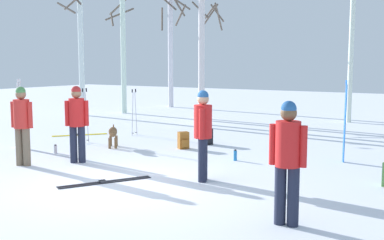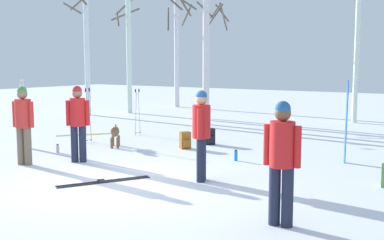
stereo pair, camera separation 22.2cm
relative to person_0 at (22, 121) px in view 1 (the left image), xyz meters
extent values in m
plane|color=white|center=(2.91, -0.18, -0.98)|extent=(60.00, 60.00, 0.00)
cylinder|color=#72604C|center=(0.09, 0.03, -0.57)|extent=(0.16, 0.16, 0.82)
cylinder|color=#72604C|center=(-0.09, -0.03, -0.57)|extent=(0.16, 0.16, 0.82)
cylinder|color=red|center=(0.00, 0.00, 0.15)|extent=(0.34, 0.34, 0.62)
sphere|color=#997051|center=(0.00, 0.00, 0.57)|extent=(0.22, 0.22, 0.22)
sphere|color=#4C8C4C|center=(0.00, 0.00, 0.63)|extent=(0.21, 0.21, 0.21)
cylinder|color=red|center=(0.20, 0.06, 0.13)|extent=(0.10, 0.10, 0.56)
cylinder|color=red|center=(-0.20, -0.06, 0.13)|extent=(0.10, 0.10, 0.56)
cylinder|color=#1E2338|center=(6.33, -0.60, -0.57)|extent=(0.16, 0.16, 0.82)
cylinder|color=#1E2338|center=(6.15, -0.62, -0.57)|extent=(0.16, 0.16, 0.82)
cylinder|color=red|center=(6.24, -0.61, 0.15)|extent=(0.34, 0.34, 0.62)
sphere|color=brown|center=(6.24, -0.61, 0.57)|extent=(0.22, 0.22, 0.22)
sphere|color=#265999|center=(6.24, -0.61, 0.63)|extent=(0.21, 0.21, 0.21)
cylinder|color=red|center=(6.45, -0.59, 0.13)|extent=(0.10, 0.10, 0.56)
cylinder|color=red|center=(6.03, -0.63, 0.13)|extent=(0.10, 0.10, 0.56)
cylinder|color=#1E2338|center=(3.96, 0.99, -0.57)|extent=(0.16, 0.16, 0.82)
cylinder|color=#1E2338|center=(4.03, 0.83, -0.57)|extent=(0.16, 0.16, 0.82)
cylinder|color=red|center=(3.99, 0.91, 0.15)|extent=(0.34, 0.34, 0.62)
sphere|color=tan|center=(3.99, 0.91, 0.57)|extent=(0.22, 0.22, 0.22)
sphere|color=#265999|center=(3.99, 0.91, 0.63)|extent=(0.21, 0.21, 0.21)
cylinder|color=red|center=(3.91, 1.10, 0.13)|extent=(0.10, 0.10, 0.56)
cylinder|color=red|center=(4.08, 0.72, 0.13)|extent=(0.10, 0.10, 0.56)
cylinder|color=#1E2338|center=(0.70, 0.80, -0.57)|extent=(0.16, 0.16, 0.82)
cylinder|color=#1E2338|center=(0.85, 0.91, -0.57)|extent=(0.16, 0.16, 0.82)
cylinder|color=red|center=(0.78, 0.85, 0.15)|extent=(0.34, 0.34, 0.62)
sphere|color=#997051|center=(0.78, 0.85, 0.57)|extent=(0.22, 0.22, 0.22)
sphere|color=#B22626|center=(0.78, 0.85, 0.63)|extent=(0.21, 0.21, 0.21)
cylinder|color=red|center=(0.61, 0.72, 0.13)|extent=(0.10, 0.10, 0.56)
cylinder|color=red|center=(0.94, 0.98, 0.13)|extent=(0.10, 0.10, 0.56)
ellipsoid|color=brown|center=(0.13, 2.76, -0.57)|extent=(0.54, 0.61, 0.26)
sphere|color=brown|center=(0.34, 2.49, -0.51)|extent=(0.18, 0.18, 0.18)
ellipsoid|color=brown|center=(0.38, 2.44, -0.53)|extent=(0.11, 0.12, 0.06)
cylinder|color=brown|center=(-0.09, 3.03, -0.49)|extent=(0.15, 0.17, 0.17)
cylinder|color=brown|center=(0.31, 2.65, -0.84)|extent=(0.07, 0.07, 0.28)
cylinder|color=brown|center=(0.19, 2.56, -0.84)|extent=(0.07, 0.07, 0.28)
cylinder|color=brown|center=(0.07, 2.96, -0.84)|extent=(0.07, 0.07, 0.28)
cylinder|color=brown|center=(-0.05, 2.86, -0.84)|extent=(0.07, 0.07, 0.28)
cube|color=white|center=(-1.78, 1.32, -0.12)|extent=(0.02, 0.10, 1.72)
cube|color=white|center=(-1.78, 1.32, 0.78)|extent=(0.02, 0.06, 0.10)
cube|color=white|center=(-1.78, 1.38, -0.12)|extent=(0.02, 0.10, 1.72)
cube|color=white|center=(-1.78, 1.38, 0.78)|extent=(0.02, 0.06, 0.10)
cube|color=blue|center=(5.82, 4.00, -0.11)|extent=(0.08, 0.15, 1.75)
cube|color=blue|center=(5.82, 4.00, 0.81)|extent=(0.04, 0.06, 0.10)
cube|color=blue|center=(5.79, 4.05, -0.11)|extent=(0.08, 0.15, 1.75)
cube|color=blue|center=(5.79, 4.05, 0.81)|extent=(0.04, 0.06, 0.10)
cube|color=black|center=(2.48, -0.15, -0.97)|extent=(0.93, 1.58, 0.02)
cube|color=#333338|center=(2.46, -0.19, -0.95)|extent=(0.11, 0.14, 0.03)
cube|color=black|center=(2.57, -0.20, -0.97)|extent=(0.93, 1.58, 0.02)
cube|color=#333338|center=(2.55, -0.24, -0.95)|extent=(0.11, 0.14, 0.03)
cube|color=yellow|center=(-2.21, 3.85, -0.97)|extent=(1.09, 1.35, 0.02)
cube|color=#333338|center=(-2.24, 3.81, -0.95)|extent=(0.12, 0.13, 0.03)
cube|color=yellow|center=(-2.13, 3.79, -0.97)|extent=(1.09, 1.35, 0.02)
cube|color=#333338|center=(-2.16, 3.75, -0.95)|extent=(0.12, 0.13, 0.03)
cylinder|color=#B2B2BC|center=(-0.76, 4.82, -0.32)|extent=(0.02, 0.10, 1.32)
cylinder|color=black|center=(-0.76, 4.82, 0.39)|extent=(0.04, 0.04, 0.10)
cylinder|color=black|center=(-0.76, 4.82, -0.91)|extent=(0.07, 0.07, 0.01)
cylinder|color=#B2B2BC|center=(-0.76, 4.66, -0.32)|extent=(0.02, 0.10, 1.32)
cylinder|color=black|center=(-0.76, 4.66, 0.39)|extent=(0.04, 0.04, 0.10)
cylinder|color=black|center=(-0.76, 4.66, -0.91)|extent=(0.07, 0.07, 0.01)
cylinder|color=#B2B2BC|center=(-0.97, 2.93, -0.27)|extent=(0.02, 0.11, 1.42)
cylinder|color=black|center=(-0.97, 2.93, 0.49)|extent=(0.04, 0.04, 0.10)
cylinder|color=black|center=(-0.97, 2.93, -0.91)|extent=(0.07, 0.07, 0.01)
cylinder|color=#B2B2BC|center=(-0.97, 2.80, -0.27)|extent=(0.02, 0.11, 1.42)
cylinder|color=black|center=(-0.97, 2.80, 0.49)|extent=(0.04, 0.04, 0.10)
cylinder|color=black|center=(-0.97, 2.80, -0.91)|extent=(0.07, 0.07, 0.01)
cube|color=#99591E|center=(1.81, 3.58, -0.76)|extent=(0.31, 0.33, 0.44)
cube|color=#99591E|center=(1.91, 3.51, -0.83)|extent=(0.16, 0.19, 0.20)
cube|color=black|center=(1.67, 3.59, -0.76)|extent=(0.04, 0.04, 0.37)
cube|color=black|center=(1.76, 3.71, -0.76)|extent=(0.04, 0.04, 0.37)
cube|color=black|center=(2.01, 4.47, -0.76)|extent=(0.32, 0.33, 0.44)
cube|color=black|center=(2.11, 4.39, -0.83)|extent=(0.18, 0.18, 0.20)
cube|color=black|center=(1.88, 4.50, -0.76)|extent=(0.04, 0.04, 0.37)
cube|color=black|center=(1.98, 4.61, -0.76)|extent=(0.04, 0.04, 0.37)
cylinder|color=#1E72BF|center=(3.65, 2.92, -0.87)|extent=(0.08, 0.08, 0.23)
cylinder|color=black|center=(3.65, 2.92, -0.74)|extent=(0.05, 0.05, 0.02)
cylinder|color=silver|center=(-0.51, 1.36, -0.88)|extent=(0.08, 0.08, 0.19)
cylinder|color=black|center=(-0.51, 1.36, -0.78)|extent=(0.05, 0.05, 0.02)
cylinder|color=silver|center=(-6.21, 8.00, 2.82)|extent=(0.22, 0.22, 7.60)
cylinder|color=brown|center=(-6.35, 7.37, 3.46)|extent=(1.31, 0.36, 0.57)
cylinder|color=silver|center=(-5.27, 9.60, 2.04)|extent=(0.23, 0.23, 6.05)
cylinder|color=brown|center=(-5.78, 10.00, 3.40)|extent=(0.87, 1.09, 0.62)
cylinder|color=brown|center=(-5.59, 9.27, 3.12)|extent=(0.76, 0.73, 0.68)
cylinder|color=brown|center=(-5.64, 10.02, 3.89)|extent=(0.93, 0.83, 1.11)
cylinder|color=silver|center=(-5.23, 13.18, 1.90)|extent=(0.25, 0.25, 5.76)
cylinder|color=brown|center=(-4.94, 13.65, 3.60)|extent=(1.04, 0.68, 0.97)
cylinder|color=brown|center=(-5.57, 12.94, 3.40)|extent=(0.59, 0.79, 1.20)
cylinder|color=brown|center=(-4.72, 13.19, 3.96)|extent=(0.12, 1.08, 0.85)
cylinder|color=brown|center=(-4.56, 13.02, 4.14)|extent=(0.41, 1.39, 0.62)
cylinder|color=brown|center=(-5.09, 12.80, 4.14)|extent=(0.83, 0.37, 0.75)
cylinder|color=silver|center=(-1.25, 9.63, 1.80)|extent=(0.19, 0.19, 5.55)
cylinder|color=brown|center=(-1.25, 10.07, 3.00)|extent=(0.93, 0.08, 1.10)
cylinder|color=brown|center=(-0.63, 9.83, 3.00)|extent=(0.47, 1.30, 0.96)
cylinder|color=brown|center=(-1.18, 9.33, 3.27)|extent=(0.67, 0.23, 0.65)
cylinder|color=brown|center=(-1.07, 9.97, 3.27)|extent=(0.73, 0.44, 0.54)
cylinder|color=brown|center=(-0.62, 9.72, 3.13)|extent=(0.24, 1.30, 0.56)
cylinder|color=silver|center=(-0.35, 8.08, 2.46)|extent=(0.23, 0.23, 6.88)
cylinder|color=silver|center=(4.02, 11.54, 2.98)|extent=(0.19, 0.19, 7.92)
camera|label=1|loc=(8.53, -6.69, 1.24)|focal=44.76mm
camera|label=2|loc=(8.72, -6.57, 1.24)|focal=44.76mm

